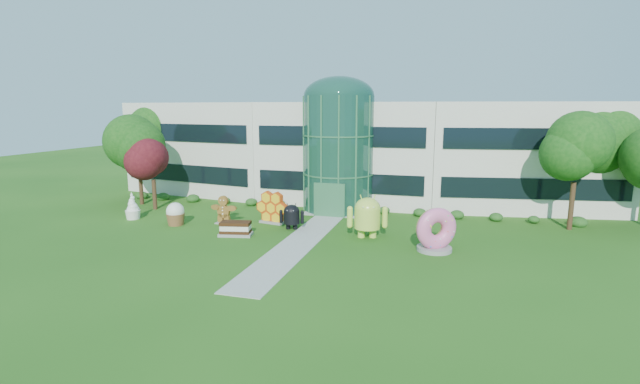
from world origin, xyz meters
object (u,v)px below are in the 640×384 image
(donut, at_px, (435,229))
(gingerbread, at_px, (224,209))
(android_green, at_px, (367,214))
(android_black, at_px, (292,215))

(donut, relative_size, gingerbread, 1.18)
(android_green, height_order, donut, android_green)
(android_green, relative_size, gingerbread, 1.37)
(gingerbread, bearing_deg, android_green, -0.90)
(android_green, relative_size, donut, 1.17)
(donut, bearing_deg, gingerbread, 139.03)
(android_black, bearing_deg, gingerbread, 168.69)
(android_black, relative_size, donut, 0.77)
(android_green, height_order, gingerbread, android_green)
(android_green, distance_m, donut, 4.97)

